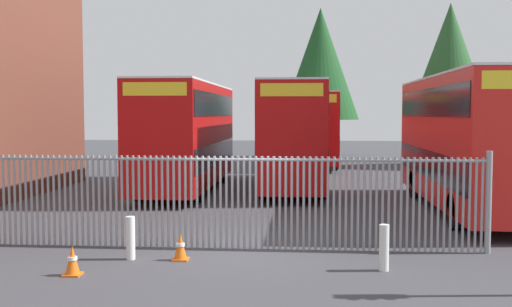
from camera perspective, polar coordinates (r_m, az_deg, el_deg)
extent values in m
plane|color=#3D3D42|center=(22.43, 0.83, -4.44)|extent=(100.00, 100.00, 0.00)
cylinder|color=gray|center=(16.07, -22.52, -4.03)|extent=(0.06, 0.06, 2.20)
cylinder|color=gray|center=(16.01, -22.08, -4.04)|extent=(0.06, 0.06, 2.20)
cylinder|color=gray|center=(15.94, -21.63, -4.06)|extent=(0.06, 0.06, 2.20)
cylinder|color=gray|center=(15.88, -21.17, -4.08)|extent=(0.06, 0.06, 2.20)
cylinder|color=gray|center=(15.82, -20.72, -4.10)|extent=(0.06, 0.06, 2.20)
cylinder|color=gray|center=(15.76, -20.26, -4.12)|extent=(0.06, 0.06, 2.20)
cylinder|color=gray|center=(15.70, -19.79, -4.14)|extent=(0.06, 0.06, 2.20)
cylinder|color=gray|center=(15.65, -19.32, -4.15)|extent=(0.06, 0.06, 2.20)
cylinder|color=gray|center=(15.59, -18.85, -4.17)|extent=(0.06, 0.06, 2.20)
cylinder|color=gray|center=(15.54, -18.38, -4.19)|extent=(0.06, 0.06, 2.20)
cylinder|color=gray|center=(15.48, -17.90, -4.21)|extent=(0.06, 0.06, 2.20)
cylinder|color=gray|center=(15.43, -17.42, -4.22)|extent=(0.06, 0.06, 2.20)
cylinder|color=gray|center=(15.38, -16.93, -4.24)|extent=(0.06, 0.06, 2.20)
cylinder|color=gray|center=(15.33, -16.44, -4.26)|extent=(0.06, 0.06, 2.20)
cylinder|color=gray|center=(15.28, -15.95, -4.27)|extent=(0.06, 0.06, 2.20)
cylinder|color=gray|center=(15.23, -15.46, -4.29)|extent=(0.06, 0.06, 2.20)
cylinder|color=gray|center=(15.18, -14.96, -4.31)|extent=(0.06, 0.06, 2.20)
cylinder|color=gray|center=(15.13, -14.46, -4.32)|extent=(0.06, 0.06, 2.20)
cylinder|color=gray|center=(15.09, -13.96, -4.34)|extent=(0.06, 0.06, 2.20)
cylinder|color=gray|center=(15.05, -13.45, -4.35)|extent=(0.06, 0.06, 2.20)
cylinder|color=gray|center=(15.00, -12.94, -4.37)|extent=(0.06, 0.06, 2.20)
cylinder|color=gray|center=(14.96, -12.43, -4.38)|extent=(0.06, 0.06, 2.20)
cylinder|color=gray|center=(14.92, -11.91, -4.40)|extent=(0.06, 0.06, 2.20)
cylinder|color=gray|center=(14.88, -11.39, -4.41)|extent=(0.06, 0.06, 2.20)
cylinder|color=gray|center=(14.84, -10.87, -4.43)|extent=(0.06, 0.06, 2.20)
cylinder|color=gray|center=(14.81, -10.35, -4.44)|extent=(0.06, 0.06, 2.20)
cylinder|color=gray|center=(14.77, -9.82, -4.46)|extent=(0.06, 0.06, 2.20)
cylinder|color=gray|center=(14.74, -9.30, -4.47)|extent=(0.06, 0.06, 2.20)
cylinder|color=gray|center=(14.70, -8.76, -4.48)|extent=(0.06, 0.06, 2.20)
cylinder|color=gray|center=(14.67, -8.23, -4.49)|extent=(0.06, 0.06, 2.20)
cylinder|color=gray|center=(14.64, -7.69, -4.51)|extent=(0.06, 0.06, 2.20)
cylinder|color=gray|center=(14.61, -7.16, -4.52)|extent=(0.06, 0.06, 2.20)
cylinder|color=gray|center=(14.58, -6.62, -4.53)|extent=(0.06, 0.06, 2.20)
cylinder|color=gray|center=(14.56, -6.08, -4.54)|extent=(0.06, 0.06, 2.20)
cylinder|color=gray|center=(14.53, -5.53, -4.55)|extent=(0.06, 0.06, 2.20)
cylinder|color=gray|center=(14.51, -4.99, -4.56)|extent=(0.06, 0.06, 2.20)
cylinder|color=gray|center=(14.49, -4.44, -4.57)|extent=(0.06, 0.06, 2.20)
cylinder|color=gray|center=(14.47, -3.89, -4.58)|extent=(0.06, 0.06, 2.20)
cylinder|color=gray|center=(14.45, -3.34, -4.59)|extent=(0.06, 0.06, 2.20)
cylinder|color=gray|center=(14.43, -2.78, -4.60)|extent=(0.06, 0.06, 2.20)
cylinder|color=gray|center=(14.41, -2.23, -4.61)|extent=(0.06, 0.06, 2.20)
cylinder|color=gray|center=(14.39, -1.68, -4.62)|extent=(0.06, 0.06, 2.20)
cylinder|color=gray|center=(14.38, -1.12, -4.62)|extent=(0.06, 0.06, 2.20)
cylinder|color=gray|center=(14.37, -0.56, -4.63)|extent=(0.06, 0.06, 2.20)
cylinder|color=gray|center=(14.35, 0.00, -4.64)|extent=(0.06, 0.06, 2.20)
cylinder|color=gray|center=(14.34, 0.56, -4.65)|extent=(0.06, 0.06, 2.20)
cylinder|color=gray|center=(14.33, 1.12, -4.65)|extent=(0.06, 0.06, 2.20)
cylinder|color=gray|center=(14.33, 1.68, -4.66)|extent=(0.06, 0.06, 2.20)
cylinder|color=gray|center=(14.32, 2.24, -4.66)|extent=(0.06, 0.06, 2.20)
cylinder|color=gray|center=(14.31, 2.80, -4.67)|extent=(0.06, 0.06, 2.20)
cylinder|color=gray|center=(14.31, 3.36, -4.67)|extent=(0.06, 0.06, 2.20)
cylinder|color=gray|center=(14.31, 3.92, -4.67)|extent=(0.06, 0.06, 2.20)
cylinder|color=gray|center=(14.31, 4.49, -4.68)|extent=(0.06, 0.06, 2.20)
cylinder|color=gray|center=(14.31, 5.05, -4.68)|extent=(0.06, 0.06, 2.20)
cylinder|color=gray|center=(14.31, 5.61, -4.68)|extent=(0.06, 0.06, 2.20)
cylinder|color=gray|center=(14.31, 6.17, -4.69)|extent=(0.06, 0.06, 2.20)
cylinder|color=gray|center=(14.32, 6.74, -4.69)|extent=(0.06, 0.06, 2.20)
cylinder|color=gray|center=(14.32, 7.30, -4.69)|extent=(0.06, 0.06, 2.20)
cylinder|color=gray|center=(14.33, 7.86, -4.69)|extent=(0.06, 0.06, 2.20)
cylinder|color=gray|center=(14.34, 8.42, -4.69)|extent=(0.06, 0.06, 2.20)
cylinder|color=gray|center=(14.35, 8.98, -4.69)|extent=(0.06, 0.06, 2.20)
cylinder|color=gray|center=(14.36, 9.54, -4.69)|extent=(0.06, 0.06, 2.20)
cylinder|color=gray|center=(14.37, 10.10, -4.69)|extent=(0.06, 0.06, 2.20)
cylinder|color=gray|center=(14.39, 10.65, -4.69)|extent=(0.06, 0.06, 2.20)
cylinder|color=gray|center=(14.40, 11.21, -4.68)|extent=(0.06, 0.06, 2.20)
cylinder|color=gray|center=(14.42, 11.76, -4.68)|extent=(0.06, 0.06, 2.20)
cylinder|color=gray|center=(14.44, 12.32, -4.68)|extent=(0.06, 0.06, 2.20)
cylinder|color=gray|center=(14.45, 12.87, -4.67)|extent=(0.06, 0.06, 2.20)
cylinder|color=gray|center=(14.48, 13.42, -4.67)|extent=(0.06, 0.06, 2.20)
cylinder|color=gray|center=(14.50, 13.97, -4.67)|extent=(0.06, 0.06, 2.20)
cylinder|color=gray|center=(14.52, 14.51, -4.66)|extent=(0.06, 0.06, 2.20)
cylinder|color=gray|center=(14.54, 15.06, -4.66)|extent=(0.06, 0.06, 2.20)
cylinder|color=gray|center=(14.57, 15.60, -4.65)|extent=(0.06, 0.06, 2.20)
cylinder|color=gray|center=(14.60, 16.14, -4.65)|extent=(0.06, 0.06, 2.20)
cylinder|color=gray|center=(14.63, 16.68, -4.64)|extent=(0.06, 0.06, 2.20)
cylinder|color=gray|center=(14.66, 17.22, -4.63)|extent=(0.06, 0.06, 2.20)
cylinder|color=gray|center=(14.69, 17.75, -4.63)|extent=(0.06, 0.06, 2.20)
cylinder|color=gray|center=(14.72, 18.29, -4.62)|extent=(0.06, 0.06, 2.20)
cylinder|color=gray|center=(14.75, 18.82, -4.61)|extent=(0.06, 0.06, 2.20)
cylinder|color=gray|center=(14.79, 19.34, -4.60)|extent=(0.06, 0.06, 2.20)
cylinder|color=gray|center=(14.82, 19.87, -4.60)|extent=(0.06, 0.06, 2.20)
cylinder|color=gray|center=(14.86, 20.39, -4.59)|extent=(0.06, 0.06, 2.20)
cylinder|color=gray|center=(14.90, 20.91, -4.58)|extent=(0.06, 0.06, 2.20)
cylinder|color=gray|center=(14.46, -6.38, -0.53)|extent=(13.86, 0.07, 0.07)
cylinder|color=gray|center=(14.89, 20.92, -4.29)|extent=(0.14, 0.14, 2.35)
cube|color=red|center=(21.06, 19.08, 1.25)|extent=(2.50, 10.80, 4.00)
cube|color=black|center=(21.11, 19.03, -0.92)|extent=(2.54, 10.37, 0.90)
cube|color=black|center=(21.05, 19.15, 4.51)|extent=(2.54, 10.37, 0.90)
cube|color=silver|center=(21.08, 19.20, 6.77)|extent=(2.50, 10.80, 0.08)
cylinder|color=black|center=(17.74, 18.19, -5.11)|extent=(0.30, 1.04, 1.04)
cylinder|color=black|center=(23.87, 14.65, -2.80)|extent=(0.30, 1.04, 1.04)
cylinder|color=black|center=(24.35, 19.76, -2.78)|extent=(0.30, 1.04, 1.04)
cube|color=#B70C0C|center=(26.07, 3.62, 1.89)|extent=(2.50, 10.80, 4.00)
cube|color=black|center=(26.11, 3.61, 0.13)|extent=(2.54, 10.37, 0.90)
cube|color=black|center=(26.06, 3.63, 4.53)|extent=(2.54, 10.37, 0.90)
cube|color=yellow|center=(20.72, 3.36, 5.97)|extent=(2.12, 0.12, 0.44)
cube|color=silver|center=(26.08, 3.63, 6.35)|extent=(2.50, 10.80, 0.08)
cylinder|color=black|center=(22.91, 0.69, -2.95)|extent=(0.30, 1.04, 1.04)
cylinder|color=black|center=(22.87, 6.20, -2.99)|extent=(0.30, 1.04, 1.04)
cylinder|color=black|center=(29.19, 1.55, -1.51)|extent=(0.30, 1.04, 1.04)
cylinder|color=black|center=(29.15, 5.87, -1.53)|extent=(0.30, 1.04, 1.04)
cube|color=#B70C0C|center=(25.49, -6.46, 1.83)|extent=(2.50, 10.80, 4.00)
cube|color=black|center=(25.53, -6.45, 0.04)|extent=(2.54, 10.37, 0.90)
cube|color=black|center=(25.48, -6.48, 4.53)|extent=(2.54, 10.37, 0.90)
cube|color=yellow|center=(20.27, -9.43, 5.98)|extent=(2.13, 0.12, 0.44)
cube|color=silver|center=(25.50, -6.50, 6.39)|extent=(2.50, 10.80, 0.08)
cylinder|color=black|center=(22.63, -10.81, -3.10)|extent=(0.30, 1.04, 1.04)
cylinder|color=black|center=(22.14, -5.30, -3.20)|extent=(0.30, 1.04, 1.04)
cylinder|color=black|center=(28.73, -7.45, -1.62)|extent=(0.30, 1.04, 1.04)
cylinder|color=black|center=(28.35, -3.09, -1.67)|extent=(0.30, 1.04, 1.04)
cube|color=#B70C0C|center=(37.83, 5.51, 2.46)|extent=(2.50, 10.80, 4.00)
cube|color=black|center=(37.86, 5.50, 1.25)|extent=(2.54, 10.37, 0.90)
cube|color=black|center=(37.83, 5.52, 4.27)|extent=(2.54, 10.37, 0.90)
cube|color=yellow|center=(32.49, 5.67, 5.16)|extent=(2.12, 0.12, 0.44)
cube|color=silver|center=(37.84, 5.53, 5.53)|extent=(2.50, 10.80, 0.08)
cylinder|color=black|center=(34.58, 3.75, -0.69)|extent=(0.30, 1.04, 1.04)
cylinder|color=black|center=(34.62, 7.39, -0.71)|extent=(0.30, 1.04, 1.04)
cylinder|color=black|center=(40.88, 3.89, -0.01)|extent=(0.30, 1.04, 1.04)
cylinder|color=black|center=(40.91, 6.98, -0.02)|extent=(0.30, 1.04, 1.04)
cylinder|color=silver|center=(13.73, -11.66, -7.75)|extent=(0.20, 0.20, 0.95)
cylinder|color=silver|center=(12.78, 11.89, -8.62)|extent=(0.20, 0.20, 0.95)
cube|color=orange|center=(12.79, -16.77, -10.78)|extent=(0.34, 0.34, 0.04)
cone|color=orange|center=(12.72, -16.80, -9.49)|extent=(0.28, 0.28, 0.55)
cylinder|color=white|center=(12.72, -16.80, -9.37)|extent=(0.19, 0.19, 0.07)
cube|color=orange|center=(13.58, -7.08, -9.80)|extent=(0.34, 0.34, 0.04)
cone|color=orange|center=(13.51, -7.09, -8.58)|extent=(0.28, 0.28, 0.55)
cylinder|color=white|center=(13.51, -7.09, -8.47)|extent=(0.19, 0.19, 0.07)
cylinder|color=#4C3823|center=(44.06, 5.98, 1.38)|extent=(0.36, 0.36, 2.77)
cone|color=#19471E|center=(44.17, 6.03, 8.34)|extent=(5.56, 5.56, 7.94)
cylinder|color=#4C3823|center=(38.20, 17.52, 0.42)|extent=(0.36, 0.36, 2.17)
cone|color=#235126|center=(38.24, 17.66, 7.72)|extent=(5.29, 5.29, 7.56)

